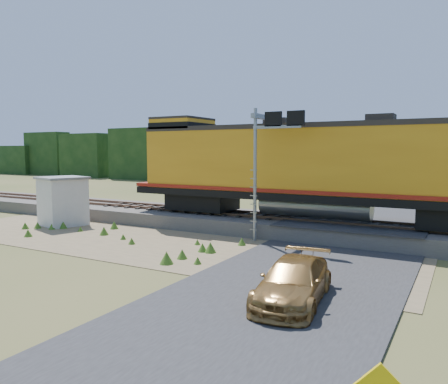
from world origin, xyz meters
The scene contains 11 objects.
ground centered at (0.00, 0.00, 0.00)m, with size 140.00×140.00×0.00m, color #475123.
ballast centered at (0.00, 6.00, 0.40)m, with size 70.00×5.00×0.80m, color slate.
rails centered at (0.00, 6.00, 0.88)m, with size 70.00×1.54×0.16m.
dirt_shoulder centered at (-2.00, 0.50, 0.01)m, with size 26.00×8.00×0.03m, color #8C7754.
road centered at (7.00, 0.74, 0.09)m, with size 7.00×66.00×0.86m.
tree_line_north centered at (0.00, 38.00, 3.07)m, with size 130.00×3.00×6.50m.
weed_clumps centered at (-3.50, 0.10, 0.00)m, with size 15.00×6.20×0.56m, color #426C1E, non-canonical shape.
locomotive centered at (4.61, 6.00, 3.69)m, with size 21.41×3.27×5.53m.
shed centered at (-9.24, 1.72, 1.49)m, with size 3.08×3.08×2.94m.
signal_gantry centered at (3.11, 5.35, 4.95)m, with size 2.60×6.20×6.56m.
car centered at (7.56, -4.27, 0.63)m, with size 1.78×4.37×1.27m, color olive.
Camera 1 is at (11.91, -16.26, 4.49)m, focal length 35.00 mm.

